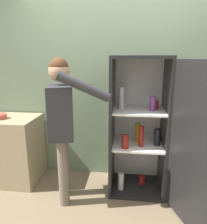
# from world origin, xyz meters

# --- Properties ---
(ground_plane) EXTENTS (12.00, 12.00, 0.00)m
(ground_plane) POSITION_xyz_m (0.00, 0.00, 0.00)
(ground_plane) COLOR #7A664C
(wall_back) EXTENTS (7.00, 0.06, 2.55)m
(wall_back) POSITION_xyz_m (0.00, 0.98, 1.27)
(wall_back) COLOR gray
(wall_back) RESTS_ON ground_plane
(refrigerator) EXTENTS (0.94, 1.23, 1.67)m
(refrigerator) POSITION_xyz_m (0.39, 0.54, 0.83)
(refrigerator) COLOR black
(refrigerator) RESTS_ON ground_plane
(person) EXTENTS (0.75, 0.59, 1.66)m
(person) POSITION_xyz_m (-0.56, 0.29, 1.04)
(person) COLOR #726656
(person) RESTS_ON ground_plane
(counter) EXTENTS (0.73, 0.58, 0.89)m
(counter) POSITION_xyz_m (-1.40, 0.64, 0.44)
(counter) COLOR tan
(counter) RESTS_ON ground_plane
(bowl) EXTENTS (0.18, 0.18, 0.06)m
(bowl) POSITION_xyz_m (-1.48, 0.58, 0.92)
(bowl) COLOR #B24738
(bowl) RESTS_ON counter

